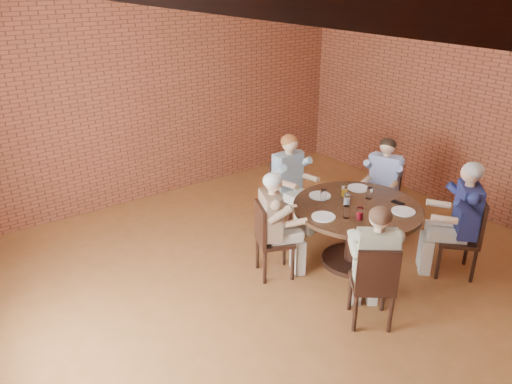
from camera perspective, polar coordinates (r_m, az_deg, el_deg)
floor at (r=5.44m, az=6.50°, el=-12.28°), size 7.00×7.00×0.00m
wall_back at (r=7.47m, az=-11.57°, el=11.96°), size 7.00×0.00×7.00m
wall_right at (r=7.21m, az=26.96°, el=9.42°), size 0.00×7.00×7.00m
dining_table at (r=5.89m, az=11.34°, el=-3.52°), size 1.46×1.46×0.75m
chair_a at (r=6.87m, az=14.34°, el=-0.07°), size 0.51×0.51×0.89m
diner_a at (r=6.75m, az=14.28°, el=0.77°), size 0.73×0.68×1.25m
chair_b at (r=6.66m, az=3.44°, el=0.02°), size 0.43×0.43×0.92m
diner_b at (r=6.54m, az=3.94°, el=0.98°), size 0.53×0.64×1.30m
chair_c at (r=5.57m, az=1.46°, el=-5.19°), size 0.50×0.50×0.89m
diner_c at (r=5.53m, az=2.21°, el=-3.86°), size 0.72×0.66×1.25m
chair_d at (r=4.93m, az=13.32°, el=-10.09°), size 0.56×0.56×0.90m
diner_d at (r=4.92m, az=13.32°, el=-8.21°), size 0.76×0.78×1.27m
chair_e at (r=6.07m, az=22.81°, el=-4.35°), size 0.61×0.61×0.95m
diner_e at (r=5.98m, az=22.24°, el=-2.94°), size 0.84×0.85×1.35m
plate_a at (r=6.25m, az=11.59°, el=0.45°), size 0.26×0.26×0.01m
plate_b at (r=5.96m, az=7.31°, el=-0.41°), size 0.26×0.26×0.01m
plate_c at (r=5.47m, az=7.72°, el=-2.82°), size 0.26×0.26×0.01m
plate_d at (r=5.77m, az=16.49°, el=-2.14°), size 0.26×0.26×0.01m
glass_a at (r=5.97m, az=12.84°, el=-0.14°), size 0.07×0.07×0.14m
glass_b at (r=5.99m, az=10.08°, el=0.16°), size 0.07×0.07×0.14m
glass_c at (r=5.82m, az=7.70°, el=-0.39°), size 0.07×0.07×0.14m
glass_d at (r=5.76m, az=10.34°, el=-0.87°), size 0.07×0.07×0.14m
glass_e at (r=5.47m, az=10.29°, el=-2.26°), size 0.07×0.07×0.14m
glass_f at (r=5.46m, az=11.79°, el=-2.44°), size 0.07×0.07×0.14m
smartphone at (r=5.98m, az=15.92°, el=-1.17°), size 0.09×0.16×0.01m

